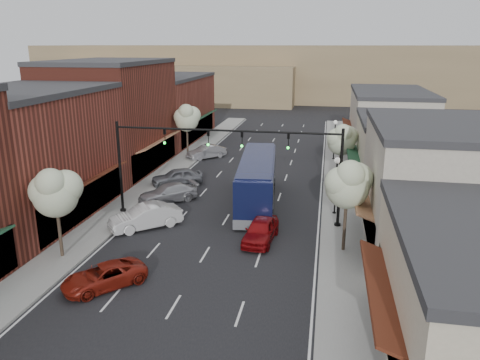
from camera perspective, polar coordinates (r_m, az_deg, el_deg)
The scene contains 28 objects.
ground at distance 27.24m, azimuth -5.40°, elevation -10.81°, with size 160.00×160.00×0.00m, color black.
sidewalk_left at distance 46.15m, azimuth -9.17°, elevation 0.61°, with size 2.80×73.00×0.15m, color gray.
sidewalk_right at distance 43.55m, azimuth 12.14°, elevation -0.50°, with size 2.80×73.00×0.15m, color gray.
curb_left at distance 45.70m, azimuth -7.52°, elevation 0.52°, with size 0.25×73.00×0.17m, color gray.
curb_right at distance 43.53m, azimuth 10.30°, elevation -0.40°, with size 0.25×73.00×0.17m, color gray.
bldg_left_midnear at distance 36.92m, azimuth -24.67°, elevation 2.71°, with size 10.14×14.10×9.40m.
bldg_left_midfar at distance 48.66m, azimuth -15.40°, elevation 7.46°, with size 10.14×14.10×10.90m.
bldg_left_far at distance 63.45m, azimuth -9.02°, elevation 8.64°, with size 10.14×18.10×8.40m.
bldg_right_midnear at distance 31.20m, azimuth 22.77°, elevation -0.77°, with size 9.14×12.10×7.90m.
bldg_right_midfar at distance 42.81m, azimuth 19.50°, elevation 2.91°, with size 9.14×12.10×6.40m.
bldg_right_far at distance 56.34m, azimuth 17.55°, elevation 6.63°, with size 9.14×16.10×7.40m.
hill_far at distance 113.64m, azimuth 7.32°, elevation 12.93°, with size 120.00×30.00×12.00m, color #7A6647.
hill_near at distance 106.50m, azimuth -6.98°, elevation 11.65°, with size 50.00×20.00×8.00m, color #7A6647.
signal_mast_right at distance 32.22m, azimuth 8.01°, elevation 2.20°, with size 8.22×0.46×7.00m.
signal_mast_left at distance 34.56m, azimuth -10.96°, elevation 3.02°, with size 8.22×0.46×7.00m.
tree_right_near at distance 28.36m, azimuth 13.07°, elevation -0.37°, with size 2.85×2.65×5.95m.
tree_right_far at distance 44.02m, azimuth 12.34°, elevation 4.93°, with size 2.85×2.65×5.43m.
tree_left_near at distance 28.90m, azimuth -21.61°, elevation -1.28°, with size 2.85×2.65×5.69m.
tree_left_far at distance 52.07m, azimuth -6.49°, elevation 7.59°, with size 2.85×2.65×6.13m.
lamp_post_near at distance 35.04m, azimuth 11.67°, elevation 0.43°, with size 0.44×0.44×4.44m.
lamp_post_far at distance 52.11m, azimuth 11.48°, elevation 5.60°, with size 0.44×0.44×4.44m.
coach_bus at distance 37.09m, azimuth 2.11°, elevation -0.05°, with size 3.88×12.49×3.76m.
red_hatchback at distance 30.47m, azimuth 2.55°, elevation -6.14°, with size 1.79×4.45×1.52m, color maroon.
parked_car_a at distance 26.10m, azimuth -16.24°, elevation -11.20°, with size 2.03×4.41×1.23m, color maroon.
parked_car_b at distance 33.21m, azimuth -11.42°, elevation -4.41°, with size 1.74×4.99×1.64m, color silver.
parked_car_c at distance 38.45m, azimuth -8.77°, elevation -1.58°, with size 1.99×4.89×1.42m, color #A1A2A7.
parked_car_d at distance 42.71m, azimuth -7.68°, elevation 0.38°, with size 1.85×4.59×1.56m, color slate.
parked_car_e at distance 52.52m, azimuth -4.11°, elevation 3.44°, with size 1.56×4.49×1.48m, color #A5A4AA.
Camera 1 is at (6.94, -23.25, 12.37)m, focal length 35.00 mm.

